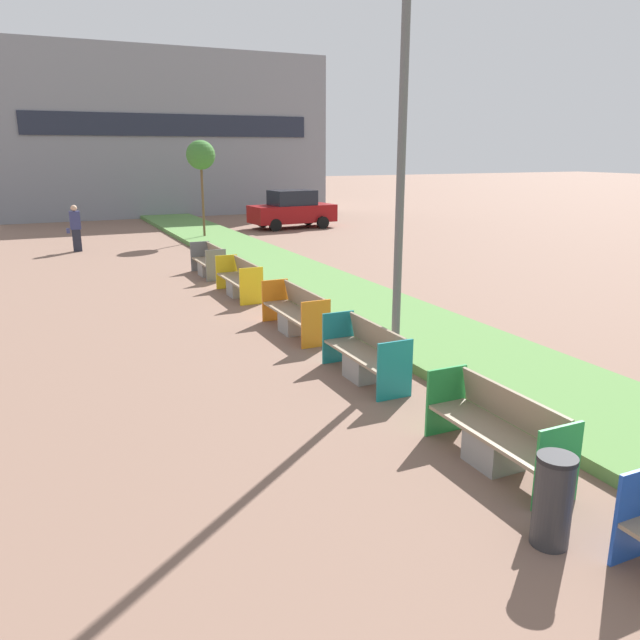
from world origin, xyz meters
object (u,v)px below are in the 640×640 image
parked_car_distant (292,210)px  pedestrian_walking (75,228)px  bench_orange_frame (296,315)px  bench_teal_frame (366,358)px  street_lamp_post (402,131)px  litter_bin (553,501)px  bench_green_frame (497,437)px  sapling_tree_far (201,156)px  bench_yellow_frame (240,282)px  bench_grey_frame (209,264)px

parked_car_distant → pedestrian_walking: bearing=-165.5°
bench_orange_frame → pedestrian_walking: 14.17m
bench_teal_frame → street_lamp_post: size_ratio=0.27×
bench_teal_frame → pedestrian_walking: bearing=101.2°
litter_bin → parked_car_distant: parked_car_distant is taller
bench_green_frame → street_lamp_post: (0.61, 3.37, 3.68)m
bench_green_frame → sapling_tree_far: 21.52m
bench_orange_frame → bench_yellow_frame: (-0.00, 3.84, -0.00)m
bench_green_frame → bench_orange_frame: (0.00, 6.37, 0.01)m
parked_car_distant → street_lamp_post: bearing=-111.7°
bench_green_frame → sapling_tree_far: sapling_tree_far is taller
bench_orange_frame → sapling_tree_far: size_ratio=0.54×
bench_orange_frame → street_lamp_post: bearing=-78.5°
street_lamp_post → pedestrian_walking: bearing=103.2°
bench_green_frame → pedestrian_walking: bearing=99.4°
bench_teal_frame → bench_orange_frame: (0.00, 3.07, 0.01)m
bench_teal_frame → pedestrian_walking: 17.16m
sapling_tree_far → pedestrian_walking: size_ratio=2.37×
bench_teal_frame → bench_grey_frame: size_ratio=1.06×
sapling_tree_far → bench_grey_frame: bearing=-103.7°
bench_green_frame → bench_yellow_frame: same height
bench_grey_frame → pedestrian_walking: size_ratio=1.07×
bench_yellow_frame → sapling_tree_far: (1.92, 10.99, 3.17)m
bench_yellow_frame → pedestrian_walking: 10.48m
bench_orange_frame → street_lamp_post: 4.78m
litter_bin → street_lamp_post: (1.21, 4.88, 3.57)m
bench_teal_frame → litter_bin: litter_bin is taller
bench_grey_frame → street_lamp_post: 10.60m
bench_yellow_frame → sapling_tree_far: sapling_tree_far is taller
bench_yellow_frame → bench_grey_frame: size_ratio=1.15×
sapling_tree_far → parked_car_distant: (5.12, 2.42, -2.62)m
bench_green_frame → bench_yellow_frame: 10.21m
bench_yellow_frame → bench_teal_frame: bearing=-90.0°
pedestrian_walking → parked_car_distant: 10.95m
bench_green_frame → bench_teal_frame: same height
bench_orange_frame → bench_yellow_frame: bearing=90.0°
street_lamp_post → litter_bin: bearing=-104.0°
litter_bin → parked_car_distant: bearing=73.1°
bench_grey_frame → parked_car_distant: size_ratio=0.44×
bench_yellow_frame → parked_car_distant: bearing=62.3°
litter_bin → bench_grey_frame: bearing=87.7°
bench_green_frame → street_lamp_post: bearing=79.7°
parked_car_distant → litter_bin: bearing=-111.0°
pedestrian_walking → bench_grey_frame: bearing=-64.0°
bench_teal_frame → bench_yellow_frame: same height
bench_orange_frame → bench_yellow_frame: same height
bench_yellow_frame → street_lamp_post: (0.61, -6.84, 3.68)m
bench_teal_frame → bench_orange_frame: same height
bench_teal_frame → litter_bin: (-0.60, -4.81, 0.11)m
sapling_tree_far → litter_bin: bearing=-96.3°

